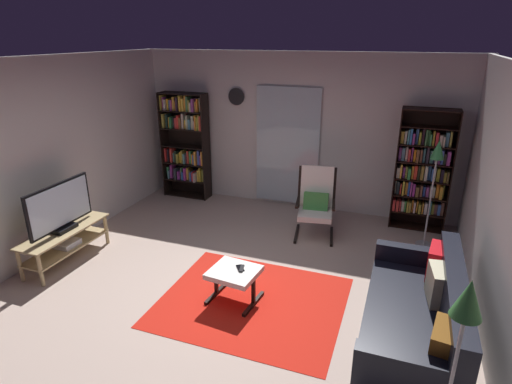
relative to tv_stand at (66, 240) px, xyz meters
name	(u,v)px	position (x,y,z in m)	size (l,w,h in m)	color
ground_plane	(228,290)	(2.29, 0.09, -0.30)	(7.02, 7.02, 0.00)	#B19A8D
wall_back	(296,132)	(2.29, 2.99, 1.00)	(5.60, 0.06, 2.60)	silver
wall_left	(33,162)	(-0.41, 0.09, 1.00)	(0.06, 6.00, 2.60)	silver
wall_right	(510,224)	(4.99, 0.09, 1.00)	(0.06, 6.00, 2.60)	silver
glass_door_panel	(287,147)	(2.16, 2.92, 0.75)	(1.10, 0.01, 2.00)	silver
area_rug	(252,301)	(2.63, -0.03, -0.30)	(2.03, 1.72, 0.01)	red
tv_stand	(66,240)	(0.00, 0.00, 0.00)	(0.42, 1.29, 0.45)	tan
television	(60,208)	(0.00, 0.00, 0.46)	(0.20, 1.03, 0.64)	black
bookshelf_near_tv	(186,142)	(0.31, 2.73, 0.73)	(0.85, 0.30, 1.90)	black
bookshelf_near_sofa	(422,172)	(4.33, 2.72, 0.61)	(0.80, 0.30, 1.86)	black
leather_sofa	(418,319)	(4.36, -0.14, 0.00)	(0.85, 1.96, 0.82)	black
lounge_armchair	(316,200)	(2.90, 1.95, 0.23)	(0.66, 0.74, 1.02)	black
ottoman	(234,275)	(2.43, -0.06, 0.02)	(0.57, 0.53, 0.39)	white
tv_remote	(242,268)	(2.50, -0.01, 0.10)	(0.04, 0.14, 0.02)	black
cell_phone	(240,268)	(2.48, 0.00, 0.09)	(0.07, 0.14, 0.01)	black
floor_lamp_by_sofa	(463,326)	(4.51, -1.45, 0.92)	(0.22, 0.22, 1.54)	#A5A5AD
floor_lamp_by_shelf	(436,163)	(4.46, 2.11, 0.92)	(0.22, 0.22, 1.55)	#A5A5AD
wall_clock	(236,97)	(1.24, 2.91, 1.55)	(0.29, 0.03, 0.29)	silver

